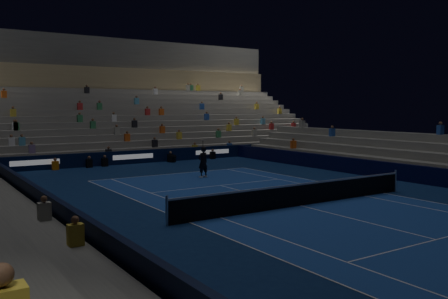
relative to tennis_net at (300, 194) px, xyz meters
name	(u,v)px	position (x,y,z in m)	size (l,w,h in m)	color
ground	(300,206)	(0.00, 0.00, -0.50)	(90.00, 90.00, 0.00)	#0D2350
court_surface	(300,206)	(0.00, 0.00, -0.50)	(10.97, 23.77, 0.01)	#1B4095
sponsor_barrier_far	(133,157)	(0.00, 18.50, 0.00)	(44.00, 0.25, 1.00)	black
sponsor_barrier_east	(434,177)	(9.70, 0.00, 0.00)	(0.25, 37.00, 1.00)	black
sponsor_barrier_west	(74,225)	(-9.70, 0.00, 0.00)	(0.25, 37.00, 1.00)	black
grandstand_main	(92,117)	(0.00, 27.90, 2.87)	(44.00, 15.20, 11.20)	slate
tennis_net	(300,194)	(0.00, 0.00, 0.00)	(12.90, 0.10, 1.10)	#B2B2B7
tennis_player	(203,162)	(0.78, 9.49, 0.44)	(0.69, 0.45, 1.89)	black
broadcast_camera	(172,158)	(2.92, 17.76, -0.21)	(0.55, 0.93, 0.56)	black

